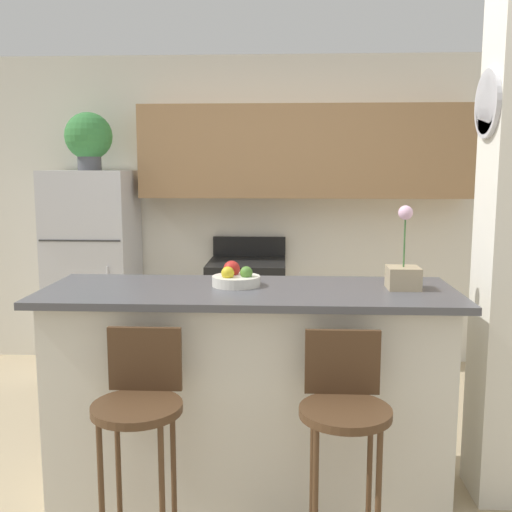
{
  "coord_description": "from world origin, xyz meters",
  "views": [
    {
      "loc": [
        0.18,
        -2.88,
        1.64
      ],
      "look_at": [
        0.0,
        0.74,
        1.11
      ],
      "focal_mm": 42.0,
      "sensor_mm": 36.0,
      "label": 1
    }
  ],
  "objects_px": {
    "refrigerator": "(94,272)",
    "fruit_bowl": "(236,278)",
    "stove_range": "(247,316)",
    "orchid_vase": "(403,270)",
    "potted_plant_on_fridge": "(89,138)",
    "bar_stool_right": "(344,413)",
    "bar_stool_left": "(139,409)"
  },
  "relations": [
    {
      "from": "refrigerator",
      "to": "fruit_bowl",
      "type": "bearing_deg",
      "value": -53.19
    },
    {
      "from": "stove_range",
      "to": "orchid_vase",
      "type": "xyz_separation_m",
      "value": [
        0.88,
        -1.75,
        0.68
      ]
    },
    {
      "from": "potted_plant_on_fridge",
      "to": "fruit_bowl",
      "type": "relative_size",
      "value": 1.85
    },
    {
      "from": "bar_stool_right",
      "to": "orchid_vase",
      "type": "xyz_separation_m",
      "value": [
        0.33,
        0.56,
        0.5
      ]
    },
    {
      "from": "refrigerator",
      "to": "bar_stool_right",
      "type": "height_order",
      "value": "refrigerator"
    },
    {
      "from": "refrigerator",
      "to": "orchid_vase",
      "type": "relative_size",
      "value": 3.96
    },
    {
      "from": "bar_stool_left",
      "to": "orchid_vase",
      "type": "xyz_separation_m",
      "value": [
        1.18,
        0.56,
        0.5
      ]
    },
    {
      "from": "bar_stool_right",
      "to": "fruit_bowl",
      "type": "relative_size",
      "value": 3.98
    },
    {
      "from": "fruit_bowl",
      "to": "potted_plant_on_fridge",
      "type": "bearing_deg",
      "value": 126.81
    },
    {
      "from": "bar_stool_left",
      "to": "orchid_vase",
      "type": "height_order",
      "value": "orchid_vase"
    },
    {
      "from": "bar_stool_right",
      "to": "potted_plant_on_fridge",
      "type": "height_order",
      "value": "potted_plant_on_fridge"
    },
    {
      "from": "refrigerator",
      "to": "bar_stool_left",
      "type": "relative_size",
      "value": 1.68
    },
    {
      "from": "potted_plant_on_fridge",
      "to": "fruit_bowl",
      "type": "xyz_separation_m",
      "value": [
        1.29,
        -1.72,
        -0.78
      ]
    },
    {
      "from": "fruit_bowl",
      "to": "bar_stool_left",
      "type": "bearing_deg",
      "value": -120.36
    },
    {
      "from": "potted_plant_on_fridge",
      "to": "fruit_bowl",
      "type": "bearing_deg",
      "value": -53.19
    },
    {
      "from": "stove_range",
      "to": "bar_stool_right",
      "type": "relative_size",
      "value": 1.11
    },
    {
      "from": "bar_stool_left",
      "to": "bar_stool_right",
      "type": "relative_size",
      "value": 1.0
    },
    {
      "from": "orchid_vase",
      "to": "fruit_bowl",
      "type": "height_order",
      "value": "orchid_vase"
    },
    {
      "from": "refrigerator",
      "to": "stove_range",
      "type": "height_order",
      "value": "refrigerator"
    },
    {
      "from": "potted_plant_on_fridge",
      "to": "orchid_vase",
      "type": "xyz_separation_m",
      "value": [
        2.11,
        -1.76,
        -0.73
      ]
    },
    {
      "from": "fruit_bowl",
      "to": "orchid_vase",
      "type": "bearing_deg",
      "value": -2.8
    },
    {
      "from": "bar_stool_right",
      "to": "potted_plant_on_fridge",
      "type": "xyz_separation_m",
      "value": [
        -1.78,
        2.33,
        1.22
      ]
    },
    {
      "from": "fruit_bowl",
      "to": "refrigerator",
      "type": "bearing_deg",
      "value": 126.81
    },
    {
      "from": "stove_range",
      "to": "orchid_vase",
      "type": "distance_m",
      "value": 2.08
    },
    {
      "from": "potted_plant_on_fridge",
      "to": "orchid_vase",
      "type": "relative_size",
      "value": 1.1
    },
    {
      "from": "refrigerator",
      "to": "stove_range",
      "type": "distance_m",
      "value": 1.28
    },
    {
      "from": "refrigerator",
      "to": "fruit_bowl",
      "type": "xyz_separation_m",
      "value": [
        1.29,
        -1.72,
        0.28
      ]
    },
    {
      "from": "bar_stool_left",
      "to": "potted_plant_on_fridge",
      "type": "xyz_separation_m",
      "value": [
        -0.93,
        2.33,
        1.22
      ]
    },
    {
      "from": "orchid_vase",
      "to": "bar_stool_left",
      "type": "bearing_deg",
      "value": -154.45
    },
    {
      "from": "refrigerator",
      "to": "orchid_vase",
      "type": "height_order",
      "value": "refrigerator"
    },
    {
      "from": "refrigerator",
      "to": "orchid_vase",
      "type": "xyz_separation_m",
      "value": [
        2.11,
        -1.76,
        0.33
      ]
    },
    {
      "from": "refrigerator",
      "to": "fruit_bowl",
      "type": "distance_m",
      "value": 2.17
    }
  ]
}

